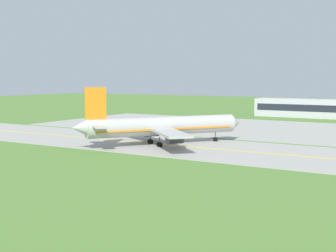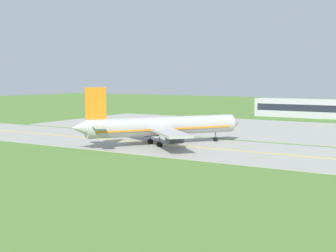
# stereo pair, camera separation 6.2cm
# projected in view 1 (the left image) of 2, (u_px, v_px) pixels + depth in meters

# --- Properties ---
(ground_plane) EXTENTS (500.00, 500.00, 0.00)m
(ground_plane) POSITION_uv_depth(u_px,v_px,m) (167.00, 145.00, 102.43)
(ground_plane) COLOR #517A33
(taxiway_strip) EXTENTS (240.00, 28.00, 0.10)m
(taxiway_strip) POSITION_uv_depth(u_px,v_px,m) (167.00, 145.00, 102.43)
(taxiway_strip) COLOR #9E9B93
(taxiway_strip) RESTS_ON ground
(apron_pad) EXTENTS (140.00, 52.00, 0.10)m
(apron_pad) POSITION_uv_depth(u_px,v_px,m) (274.00, 129.00, 133.19)
(apron_pad) COLOR #9E9B93
(apron_pad) RESTS_ON ground
(taxiway_centreline) EXTENTS (220.00, 0.60, 0.01)m
(taxiway_centreline) POSITION_uv_depth(u_px,v_px,m) (167.00, 145.00, 102.42)
(taxiway_centreline) COLOR yellow
(taxiway_centreline) RESTS_ON taxiway_strip
(airplane_lead) EXTENTS (28.80, 34.31, 12.70)m
(airplane_lead) POSITION_uv_depth(u_px,v_px,m) (161.00, 126.00, 101.94)
(airplane_lead) COLOR #ADADA8
(airplane_lead) RESTS_ON ground
(service_truck_baggage) EXTENTS (2.47, 6.45, 2.59)m
(service_truck_baggage) POSITION_uv_depth(u_px,v_px,m) (138.00, 125.00, 134.62)
(service_truck_baggage) COLOR silver
(service_truck_baggage) RESTS_ON ground
(service_truck_catering) EXTENTS (2.89, 6.20, 2.60)m
(service_truck_catering) POSITION_uv_depth(u_px,v_px,m) (188.00, 125.00, 131.53)
(service_truck_catering) COLOR red
(service_truck_catering) RESTS_ON ground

